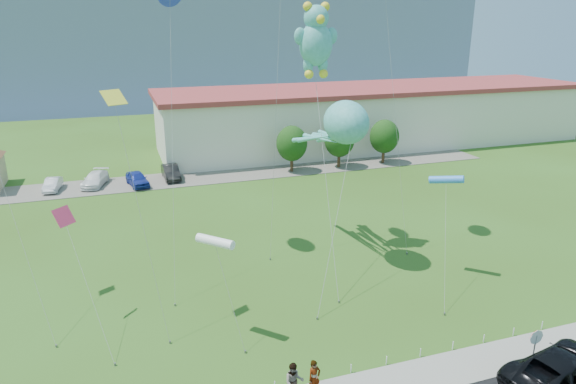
{
  "coord_description": "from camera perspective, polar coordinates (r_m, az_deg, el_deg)",
  "views": [
    {
      "loc": [
        -8.86,
        -20.73,
        16.73
      ],
      "look_at": [
        0.8,
        8.0,
        6.65
      ],
      "focal_mm": 32.0,
      "sensor_mm": 36.0,
      "label": 1
    }
  ],
  "objects": [
    {
      "name": "teddy_bear_kite",
      "position": [
        36.95,
        3.13,
        16.66
      ],
      "size": [
        3.2,
        9.63,
        18.02
      ],
      "color": "teal",
      "rests_on": "ground"
    },
    {
      "name": "parked_car_silver",
      "position": [
        58.58,
        -24.7,
        0.77
      ],
      "size": [
        1.81,
        3.95,
        1.26
      ],
      "primitive_type": "imported",
      "rotation": [
        0.0,
        0.0,
        -0.13
      ],
      "color": "silver",
      "rests_on": "parking_strip"
    },
    {
      "name": "octopus_kite",
      "position": [
        35.86,
        5.73,
        7.0
      ],
      "size": [
        5.98,
        12.77,
        11.81
      ],
      "color": "teal",
      "rests_on": "ground"
    },
    {
      "name": "warehouse",
      "position": [
        74.59,
        9.69,
        8.4
      ],
      "size": [
        61.0,
        15.0,
        8.2
      ],
      "color": "beige",
      "rests_on": "ground"
    },
    {
      "name": "tree_mid",
      "position": [
        61.57,
        5.74,
        5.78
      ],
      "size": [
        3.6,
        3.6,
        5.47
      ],
      "color": "#3F2B19",
      "rests_on": "ground"
    },
    {
      "name": "pedestrian_right",
      "position": [
        25.05,
        0.67,
        -20.34
      ],
      "size": [
        1.06,
        0.91,
        1.91
      ],
      "primitive_type": "imported",
      "rotation": [
        0.0,
        0.0,
        -0.22
      ],
      "color": "gray",
      "rests_on": "sidewalk"
    },
    {
      "name": "parked_car_black",
      "position": [
        58.62,
        -12.89,
        2.18
      ],
      "size": [
        1.82,
        4.76,
        1.55
      ],
      "primitive_type": "imported",
      "rotation": [
        0.0,
        0.0,
        0.04
      ],
      "color": "black",
      "rests_on": "parking_strip"
    },
    {
      "name": "hill_ridge",
      "position": [
        141.07,
        -15.59,
        16.03
      ],
      "size": [
        160.0,
        50.0,
        25.0
      ],
      "primitive_type": "cube",
      "color": "slate",
      "rests_on": "ground"
    },
    {
      "name": "small_kite_pink",
      "position": [
        31.06,
        -23.23,
        -3.84
      ],
      "size": [
        2.72,
        6.35,
        6.8
      ],
      "color": "#E6335D",
      "rests_on": "ground"
    },
    {
      "name": "pedestrian_left",
      "position": [
        25.39,
        2.94,
        -19.91
      ],
      "size": [
        0.74,
        0.57,
        1.8
      ],
      "primitive_type": "imported",
      "rotation": [
        0.0,
        0.0,
        0.23
      ],
      "color": "gray",
      "rests_on": "sidewalk"
    },
    {
      "name": "tree_far",
      "position": [
        64.23,
        10.66,
        6.08
      ],
      "size": [
        3.6,
        3.6,
        5.47
      ],
      "color": "#3F2B19",
      "rests_on": "ground"
    },
    {
      "name": "parked_car_blue",
      "position": [
        57.06,
        -16.4,
        1.42
      ],
      "size": [
        2.62,
        4.62,
        1.48
      ],
      "primitive_type": "imported",
      "rotation": [
        0.0,
        0.0,
        0.21
      ],
      "color": "navy",
      "rests_on": "parking_strip"
    },
    {
      "name": "parking_strip",
      "position": [
        58.85,
        -9.15,
        1.66
      ],
      "size": [
        70.0,
        6.0,
        0.06
      ],
      "primitive_type": "cube",
      "color": "#59544C",
      "rests_on": "ground"
    },
    {
      "name": "rope_fence",
      "position": [
        26.97,
        4.98,
        -19.35
      ],
      "size": [
        26.05,
        0.05,
        0.5
      ],
      "color": "white",
      "rests_on": "ground"
    },
    {
      "name": "small_kite_cyan",
      "position": [
        35.22,
        17.19,
        1.23
      ],
      "size": [
        2.96,
        5.91,
        7.32
      ],
      "color": "#327FE4",
      "rests_on": "ground"
    },
    {
      "name": "parked_car_white",
      "position": [
        58.54,
        -20.65,
        1.35
      ],
      "size": [
        3.26,
        5.17,
        1.4
      ],
      "primitive_type": "imported",
      "rotation": [
        0.0,
        0.0,
        -0.29
      ],
      "color": "white",
      "rests_on": "parking_strip"
    },
    {
      "name": "ground",
      "position": [
        28.07,
        3.86,
        -18.24
      ],
      "size": [
        160.0,
        160.0,
        0.0
      ],
      "primitive_type": "plane",
      "color": "#314F16",
      "rests_on": "ground"
    },
    {
      "name": "tree_near",
      "position": [
        59.41,
        0.43,
        5.41
      ],
      "size": [
        3.6,
        3.6,
        5.47
      ],
      "color": "#3F2B19",
      "rests_on": "ground"
    },
    {
      "name": "small_kite_yellow",
      "position": [
        28.42,
        -18.09,
        6.78
      ],
      "size": [
        2.27,
        4.21,
        13.42
      ],
      "color": "gold",
      "rests_on": "ground"
    },
    {
      "name": "small_kite_white",
      "position": [
        27.28,
        -8.08,
        -5.54
      ],
      "size": [
        1.29,
        3.12,
        6.22
      ],
      "color": "white",
      "rests_on": "ground"
    },
    {
      "name": "suv",
      "position": [
        29.04,
        28.38,
        -17.0
      ],
      "size": [
        6.95,
        4.15,
        1.81
      ],
      "primitive_type": "imported",
      "rotation": [
        0.0,
        0.0,
        1.76
      ],
      "color": "black",
      "rests_on": "road"
    },
    {
      "name": "stop_sign",
      "position": [
        28.83,
        25.81,
        -14.7
      ],
      "size": [
        0.8,
        0.07,
        2.5
      ],
      "color": "slate",
      "rests_on": "ground"
    },
    {
      "name": "small_kite_blue",
      "position": [
        37.03,
        -13.0,
        20.03
      ],
      "size": [
        2.85,
        9.02,
        19.24
      ],
      "color": "#2835E6",
      "rests_on": "ground"
    }
  ]
}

